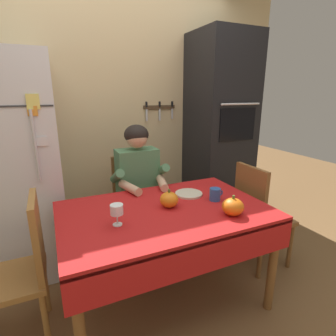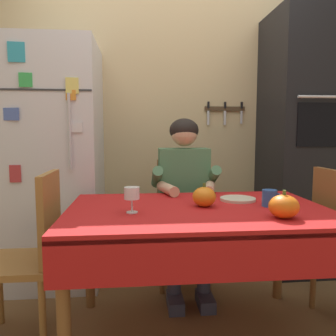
{
  "view_description": "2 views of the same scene",
  "coord_description": "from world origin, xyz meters",
  "px_view_note": "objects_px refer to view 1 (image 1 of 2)",
  "views": [
    {
      "loc": [
        -0.67,
        -1.43,
        1.51
      ],
      "look_at": [
        0.1,
        0.26,
        0.98
      ],
      "focal_mm": 28.34,
      "sensor_mm": 36.0,
      "label": 1
    },
    {
      "loc": [
        -0.33,
        -1.66,
        1.14
      ],
      "look_at": [
        -0.14,
        0.3,
        0.94
      ],
      "focal_mm": 35.82,
      "sensor_mm": 36.0,
      "label": 2
    }
  ],
  "objects_px": {
    "refrigerator": "(15,170)",
    "dining_table": "(167,221)",
    "wine_glass": "(117,210)",
    "chair_behind_person": "(134,200)",
    "chair_right_side": "(258,212)",
    "pumpkin_large": "(169,200)",
    "coffee_mug": "(215,194)",
    "serving_tray": "(189,194)",
    "chair_left_side": "(23,266)",
    "seated_person": "(140,183)",
    "wall_oven": "(219,135)",
    "pumpkin_medium": "(233,207)"
  },
  "relations": [
    {
      "from": "seated_person",
      "to": "serving_tray",
      "type": "bearing_deg",
      "value": -58.32
    },
    {
      "from": "wall_oven",
      "to": "seated_person",
      "type": "distance_m",
      "value": 1.13
    },
    {
      "from": "refrigerator",
      "to": "serving_tray",
      "type": "height_order",
      "value": "refrigerator"
    },
    {
      "from": "chair_behind_person",
      "to": "wine_glass",
      "type": "bearing_deg",
      "value": -113.16
    },
    {
      "from": "chair_right_side",
      "to": "coffee_mug",
      "type": "distance_m",
      "value": 0.58
    },
    {
      "from": "serving_tray",
      "to": "wine_glass",
      "type": "bearing_deg",
      "value": -158.01
    },
    {
      "from": "dining_table",
      "to": "seated_person",
      "type": "distance_m",
      "value": 0.61
    },
    {
      "from": "coffee_mug",
      "to": "pumpkin_medium",
      "type": "bearing_deg",
      "value": -97.72
    },
    {
      "from": "chair_right_side",
      "to": "coffee_mug",
      "type": "xyz_separation_m",
      "value": [
        -0.5,
        -0.07,
        0.27
      ]
    },
    {
      "from": "wall_oven",
      "to": "chair_behind_person",
      "type": "xyz_separation_m",
      "value": [
        -1.04,
        -0.13,
        -0.54
      ]
    },
    {
      "from": "wall_oven",
      "to": "pumpkin_large",
      "type": "relative_size",
      "value": 16.13
    },
    {
      "from": "dining_table",
      "to": "wall_oven",
      "type": "bearing_deg",
      "value": 41.31
    },
    {
      "from": "dining_table",
      "to": "chair_left_side",
      "type": "distance_m",
      "value": 0.92
    },
    {
      "from": "refrigerator",
      "to": "pumpkin_medium",
      "type": "distance_m",
      "value": 1.73
    },
    {
      "from": "chair_right_side",
      "to": "pumpkin_large",
      "type": "relative_size",
      "value": 7.14
    },
    {
      "from": "wine_glass",
      "to": "chair_behind_person",
      "type": "bearing_deg",
      "value": 66.84
    },
    {
      "from": "dining_table",
      "to": "pumpkin_medium",
      "type": "distance_m",
      "value": 0.46
    },
    {
      "from": "serving_tray",
      "to": "chair_right_side",
      "type": "bearing_deg",
      "value": -9.1
    },
    {
      "from": "chair_right_side",
      "to": "coffee_mug",
      "type": "height_order",
      "value": "chair_right_side"
    },
    {
      "from": "pumpkin_large",
      "to": "serving_tray",
      "type": "bearing_deg",
      "value": 31.4
    },
    {
      "from": "wine_glass",
      "to": "wall_oven",
      "type": "bearing_deg",
      "value": 35.2
    },
    {
      "from": "chair_behind_person",
      "to": "pumpkin_large",
      "type": "relative_size",
      "value": 7.14
    },
    {
      "from": "dining_table",
      "to": "chair_right_side",
      "type": "bearing_deg",
      "value": 5.39
    },
    {
      "from": "chair_right_side",
      "to": "pumpkin_large",
      "type": "xyz_separation_m",
      "value": [
        -0.86,
        -0.04,
        0.28
      ]
    },
    {
      "from": "dining_table",
      "to": "pumpkin_large",
      "type": "xyz_separation_m",
      "value": [
        0.04,
        0.04,
        0.14
      ]
    },
    {
      "from": "dining_table",
      "to": "wine_glass",
      "type": "distance_m",
      "value": 0.4
    },
    {
      "from": "serving_tray",
      "to": "seated_person",
      "type": "bearing_deg",
      "value": 121.68
    },
    {
      "from": "wall_oven",
      "to": "seated_person",
      "type": "bearing_deg",
      "value": -162.88
    },
    {
      "from": "seated_person",
      "to": "coffee_mug",
      "type": "height_order",
      "value": "seated_person"
    },
    {
      "from": "seated_person",
      "to": "serving_tray",
      "type": "relative_size",
      "value": 5.93
    },
    {
      "from": "serving_tray",
      "to": "chair_left_side",
      "type": "bearing_deg",
      "value": -175.58
    },
    {
      "from": "chair_behind_person",
      "to": "chair_right_side",
      "type": "relative_size",
      "value": 1.0
    },
    {
      "from": "chair_left_side",
      "to": "pumpkin_large",
      "type": "distance_m",
      "value": 0.98
    },
    {
      "from": "chair_left_side",
      "to": "coffee_mug",
      "type": "relative_size",
      "value": 8.59
    },
    {
      "from": "refrigerator",
      "to": "chair_left_side",
      "type": "height_order",
      "value": "refrigerator"
    },
    {
      "from": "chair_behind_person",
      "to": "chair_right_side",
      "type": "height_order",
      "value": "same"
    },
    {
      "from": "chair_behind_person",
      "to": "pumpkin_medium",
      "type": "distance_m",
      "value": 1.13
    },
    {
      "from": "seated_person",
      "to": "chair_right_side",
      "type": "distance_m",
      "value": 1.05
    },
    {
      "from": "coffee_mug",
      "to": "serving_tray",
      "type": "bearing_deg",
      "value": 125.61
    },
    {
      "from": "coffee_mug",
      "to": "chair_left_side",
      "type": "bearing_deg",
      "value": 176.3
    },
    {
      "from": "seated_person",
      "to": "chair_right_side",
      "type": "xyz_separation_m",
      "value": [
        0.89,
        -0.52,
        -0.23
      ]
    },
    {
      "from": "refrigerator",
      "to": "dining_table",
      "type": "xyz_separation_m",
      "value": [
        0.95,
        -0.88,
        -0.24
      ]
    },
    {
      "from": "refrigerator",
      "to": "chair_left_side",
      "type": "bearing_deg",
      "value": -86.43
    },
    {
      "from": "chair_behind_person",
      "to": "coffee_mug",
      "type": "xyz_separation_m",
      "value": [
        0.38,
        -0.78,
        0.27
      ]
    },
    {
      "from": "refrigerator",
      "to": "wine_glass",
      "type": "bearing_deg",
      "value": -57.88
    },
    {
      "from": "refrigerator",
      "to": "pumpkin_medium",
      "type": "xyz_separation_m",
      "value": [
        1.31,
        -1.12,
        -0.1
      ]
    },
    {
      "from": "chair_right_side",
      "to": "wine_glass",
      "type": "distance_m",
      "value": 1.3
    },
    {
      "from": "wine_glass",
      "to": "pumpkin_large",
      "type": "bearing_deg",
      "value": 15.68
    },
    {
      "from": "pumpkin_medium",
      "to": "serving_tray",
      "type": "distance_m",
      "value": 0.44
    },
    {
      "from": "dining_table",
      "to": "chair_behind_person",
      "type": "relative_size",
      "value": 1.51
    }
  ]
}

